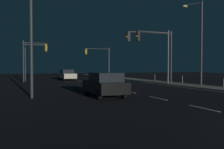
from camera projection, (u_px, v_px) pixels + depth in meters
The scene contains 13 objects.
ground_plane at pixel (110, 88), 23.04m from camera, with size 112.00×112.00×0.00m, color black.
sidewalk_right at pixel (181, 85), 25.95m from camera, with size 2.61×77.00×0.14m, color #9E937F.
lane_markings_center at pixel (98, 85), 26.31m from camera, with size 0.14×50.00×0.01m.
lane_edge_line at pixel (145, 83), 30.06m from camera, with size 0.14×53.00×0.01m.
car at pixel (105, 84), 15.87m from camera, with size 1.85×4.41×1.57m.
car_oncoming at pixel (67, 75), 35.82m from camera, with size 2.00×4.47×1.57m.
traffic_light_mid_left at pixel (155, 46), 25.67m from camera, with size 3.96×0.34×5.71m.
traffic_light_far_left at pixel (34, 53), 31.72m from camera, with size 3.15×0.65×5.31m.
traffic_light_near_left at pixel (98, 56), 42.74m from camera, with size 4.54×0.34×5.24m.
traffic_light_overhead_east at pixel (35, 55), 33.54m from camera, with size 3.02×0.43×5.24m.
traffic_light_mid_right at pixel (152, 46), 25.64m from camera, with size 5.23×0.63×5.65m.
street_lamp_mid_block at pixel (199, 36), 23.15m from camera, with size 1.21×1.67×7.99m.
street_lamp_median at pixel (26, 33), 14.97m from camera, with size 1.78×0.73×6.66m.
Camera 1 is at (-8.03, -4.05, 1.92)m, focal length 39.23 mm.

